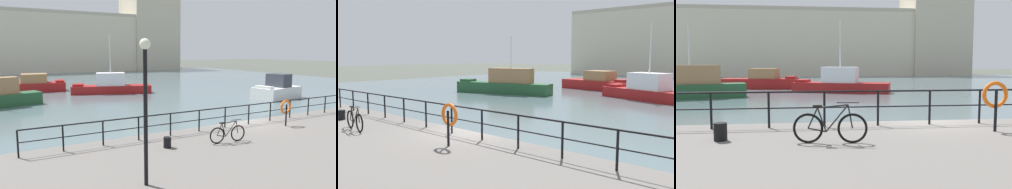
% 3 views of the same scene
% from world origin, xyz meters
% --- Properties ---
extents(ground_plane, '(240.00, 240.00, 0.00)m').
position_xyz_m(ground_plane, '(0.00, 0.00, 0.00)').
color(ground_plane, '#4C5147').
extents(moored_blue_motorboat, '(8.99, 4.90, 6.56)m').
position_xyz_m(moored_blue_motorboat, '(-0.63, 20.91, 0.85)').
color(moored_blue_motorboat, maroon).
rests_on(moored_blue_motorboat, water_basin).
extents(moored_cabin_cruiser, '(8.09, 3.79, 2.10)m').
position_xyz_m(moored_cabin_cruiser, '(-8.30, 26.69, 0.79)').
color(moored_cabin_cruiser, maroon).
rests_on(moored_cabin_cruiser, water_basin).
extents(moored_harbor_tender, '(10.03, 4.27, 5.60)m').
position_xyz_m(moored_harbor_tender, '(-13.23, 16.69, 0.94)').
color(moored_harbor_tender, '#23512D').
rests_on(moored_harbor_tender, water_basin).
extents(quay_railing, '(24.43, 0.07, 1.08)m').
position_xyz_m(quay_railing, '(0.55, -0.75, 1.60)').
color(quay_railing, black).
rests_on(quay_railing, quay_promenade).
extents(parked_bicycle, '(1.76, 0.27, 0.98)m').
position_xyz_m(parked_bicycle, '(-3.52, -2.93, 1.25)').
color(parked_bicycle, black).
rests_on(parked_bicycle, quay_promenade).
extents(mooring_bollard, '(0.32, 0.32, 0.44)m').
position_xyz_m(mooring_bollard, '(-6.17, -2.32, 1.08)').
color(mooring_bollard, black).
rests_on(mooring_bollard, quay_promenade).
extents(life_ring_stand, '(0.75, 0.16, 1.40)m').
position_xyz_m(life_ring_stand, '(1.14, -2.00, 1.84)').
color(life_ring_stand, black).
rests_on(life_ring_stand, quay_promenade).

